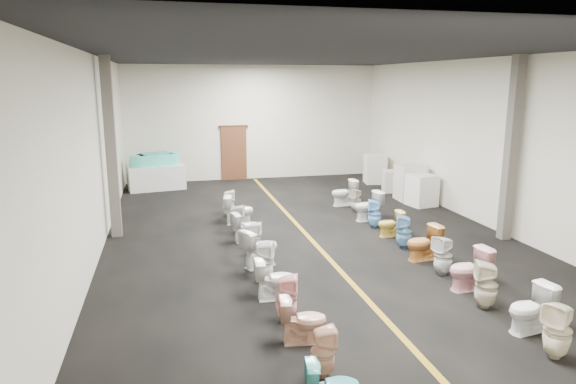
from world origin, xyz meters
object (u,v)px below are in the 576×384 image
object	(u,v)px
toilet_right_2	(486,285)
toilet_right_9	(368,206)
toilet_left_6	(260,248)
toilet_right_3	(469,269)
toilet_right_0	(557,330)
toilet_right_11	(344,193)
appliance_crate_a	(422,190)
toilet_left_3	(286,298)
appliance_crate_c	(393,181)
toilet_left_11	(228,203)
bathtub	(155,160)
toilet_left_4	(275,279)
toilet_right_4	(443,256)
toilet_right_5	(423,243)
toilet_left_5	(264,262)
toilet_right_7	(390,224)
display_table	(156,177)
appliance_crate_d	(375,169)
toilet_left_7	(254,238)
toilet_left_10	(239,210)
toilet_right_8	(375,214)
appliance_crate_b	(410,183)
toilet_left_2	(303,320)
toilet_right_1	(531,309)
toilet_left_9	(238,219)
toilet_left_8	(247,227)

from	to	relation	value
toilet_right_2	toilet_right_9	xyz separation A→B (m)	(0.20, 5.87, -0.01)
toilet_left_6	toilet_right_3	world-z (taller)	toilet_left_6
toilet_right_0	toilet_right_11	world-z (taller)	toilet_right_0
appliance_crate_a	toilet_left_3	distance (m)	9.09
appliance_crate_c	toilet_left_11	world-z (taller)	toilet_left_11
toilet_left_11	toilet_right_0	distance (m)	9.64
bathtub	toilet_left_4	distance (m)	10.72
toilet_right_9	toilet_right_4	bearing A→B (deg)	-8.58
toilet_right_0	toilet_right_5	distance (m)	4.21
toilet_left_5	toilet_right_7	bearing A→B (deg)	-38.43
toilet_left_4	toilet_right_5	world-z (taller)	toilet_right_5
display_table	toilet_right_4	world-z (taller)	display_table
appliance_crate_d	toilet_left_7	size ratio (longest dim) A/B	1.51
toilet_left_7	toilet_right_7	world-z (taller)	toilet_left_7
toilet_left_11	toilet_right_3	xyz separation A→B (m)	(3.78, -6.46, 0.02)
toilet_left_7	toilet_right_3	size ratio (longest dim) A/B	0.89
toilet_left_10	display_table	bearing A→B (deg)	35.57
toilet_right_8	appliance_crate_b	bearing A→B (deg)	157.98
appliance_crate_c	toilet_right_11	world-z (taller)	toilet_right_11
appliance_crate_b	appliance_crate_d	bearing A→B (deg)	90.00
toilet_right_4	appliance_crate_d	bearing A→B (deg)	149.20
toilet_left_2	toilet_right_11	world-z (taller)	toilet_right_11
toilet_right_9	toilet_right_11	distance (m)	1.85
appliance_crate_b	toilet_left_2	bearing A→B (deg)	-125.33
toilet_left_6	toilet_right_2	xyz separation A→B (m)	(3.45, -2.95, 0.01)
toilet_left_2	toilet_left_11	size ratio (longest dim) A/B	0.93
toilet_right_8	toilet_right_3	bearing A→B (deg)	19.98
toilet_right_1	toilet_right_3	world-z (taller)	toilet_right_3
toilet_right_4	toilet_right_7	xyz separation A→B (m)	(0.08, 2.71, -0.08)
toilet_right_7	toilet_right_8	size ratio (longest dim) A/B	0.86
toilet_left_6	toilet_right_1	world-z (taller)	toilet_left_6
toilet_left_7	toilet_right_11	size ratio (longest dim) A/B	0.88
toilet_right_1	toilet_right_11	bearing A→B (deg)	171.12
toilet_right_0	toilet_right_3	bearing A→B (deg)	151.05
appliance_crate_b	toilet_right_3	xyz separation A→B (m)	(-2.35, -7.17, -0.17)
toilet_right_8	toilet_right_9	xyz separation A→B (m)	(0.11, 0.73, 0.03)
appliance_crate_b	toilet_right_8	bearing A→B (deg)	-130.84
toilet_right_9	toilet_left_4	bearing A→B (deg)	-45.66
toilet_right_8	toilet_right_11	world-z (taller)	toilet_right_11
toilet_right_5	toilet_right_7	distance (m)	1.80
display_table	appliance_crate_b	distance (m)	9.04
toilet_left_11	toilet_right_9	world-z (taller)	toilet_right_9
appliance_crate_d	toilet_left_9	size ratio (longest dim) A/B	1.49
appliance_crate_b	toilet_left_9	bearing A→B (deg)	-158.09
toilet_right_2	toilet_left_10	bearing A→B (deg)	-129.37
appliance_crate_b	toilet_right_0	size ratio (longest dim) A/B	1.36
toilet_right_8	toilet_right_11	xyz separation A→B (m)	(0.05, 2.58, 0.03)
toilet_left_7	toilet_left_2	bearing A→B (deg)	-162.49
toilet_right_8	toilet_left_8	bearing A→B (deg)	-65.30
appliance_crate_a	toilet_right_11	bearing A→B (deg)	166.70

